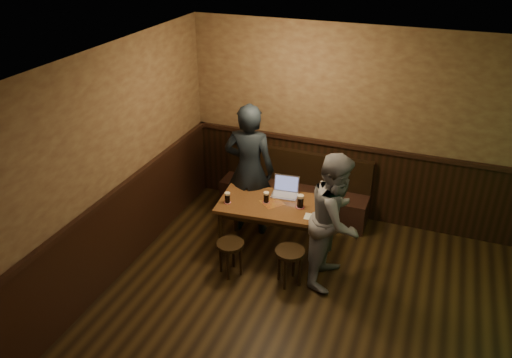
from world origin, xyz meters
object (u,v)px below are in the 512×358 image
object	(u,v)px
pint_left	(227,198)
person_grey	(335,220)
stool_left	(230,249)
laptop	(285,190)
pub_table	(272,209)
person_suit	(249,170)
stool_right	(290,257)
pint_mid	(266,197)
pint_right	(300,201)
bench	(294,194)

from	to	relation	value
pint_left	person_grey	size ratio (longest dim) A/B	0.09
stool_left	pint_left	world-z (taller)	pint_left
pint_left	laptop	bearing A→B (deg)	37.30
pub_table	person_suit	distance (m)	0.66
stool_left	stool_right	bearing A→B (deg)	6.74
pub_table	stool_left	xyz separation A→B (m)	(-0.31, -0.66, -0.26)
pint_left	pint_mid	world-z (taller)	pint_mid
pint_right	pint_mid	bearing A→B (deg)	-174.97
pub_table	stool_right	xyz separation A→B (m)	(0.43, -0.58, -0.25)
pint_left	stool_left	bearing A→B (deg)	-63.41
stool_left	pint_left	xyz separation A→B (m)	(-0.23, 0.47, 0.43)
stool_right	person_suit	size ratio (longest dim) A/B	0.26
person_suit	person_grey	bearing A→B (deg)	147.52
pub_table	stool_right	bearing A→B (deg)	-58.39
stool_left	pint_mid	xyz separation A→B (m)	(0.23, 0.65, 0.43)
stool_left	laptop	distance (m)	1.10
pub_table	person_grey	distance (m)	0.95
pint_right	person_suit	xyz separation A→B (m)	(-0.83, 0.34, 0.13)
pint_left	person_suit	distance (m)	0.58
bench	person_suit	bearing A→B (deg)	-125.14
stool_right	pint_mid	bearing A→B (deg)	132.04
pint_left	pint_right	bearing A→B (deg)	13.95
stool_right	pint_left	bearing A→B (deg)	158.72
bench	pint_left	distance (m)	1.41
pint_right	bench	bearing A→B (deg)	110.44
bench	pint_mid	world-z (taller)	bench
laptop	pint_right	bearing A→B (deg)	-47.30
bench	stool_left	size ratio (longest dim) A/B	4.76
pub_table	pint_left	size ratio (longest dim) A/B	9.71
bench	laptop	world-z (taller)	laptop
stool_right	person_suit	xyz separation A→B (m)	(-0.89, 0.94, 0.56)
stool_left	person_grey	bearing A→B (deg)	17.86
stool_right	pint_mid	xyz separation A→B (m)	(-0.51, 0.56, 0.42)
stool_left	pint_right	world-z (taller)	pint_right
pint_right	person_grey	world-z (taller)	person_grey
stool_right	pint_left	world-z (taller)	pint_left
pint_mid	person_grey	size ratio (longest dim) A/B	0.09
pub_table	pint_right	distance (m)	0.41
bench	person_grey	size ratio (longest dim) A/B	1.30
person_grey	stool_left	bearing A→B (deg)	111.67
stool_left	person_suit	size ratio (longest dim) A/B	0.24
stool_left	person_grey	xyz separation A→B (m)	(1.19, 0.38, 0.47)
person_suit	stool_right	bearing A→B (deg)	126.54
pub_table	stool_right	size ratio (longest dim) A/B	2.94
pub_table	laptop	bearing A→B (deg)	67.37
stool_right	pint_left	xyz separation A→B (m)	(-0.97, 0.38, 0.41)
person_suit	stool_left	bearing A→B (deg)	91.48
pub_table	pint_left	distance (m)	0.60
laptop	stool_right	bearing A→B (deg)	-73.37
bench	person_suit	xyz separation A→B (m)	(-0.46, -0.65, 0.64)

